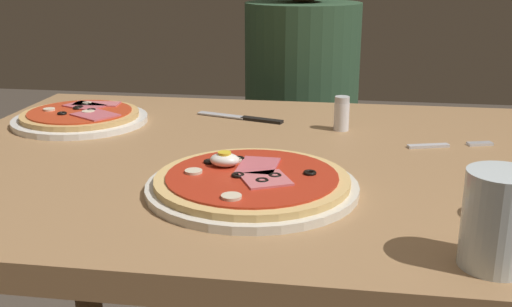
{
  "coord_description": "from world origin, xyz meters",
  "views": [
    {
      "loc": [
        0.15,
        -0.99,
        1.09
      ],
      "look_at": [
        0.01,
        -0.08,
        0.8
      ],
      "focal_mm": 43.18,
      "sensor_mm": 36.0,
      "label": 1
    }
  ],
  "objects_px": {
    "water_glass_far": "(498,226)",
    "salt_shaker": "(342,114)",
    "dining_table": "(257,222)",
    "pizza_foreground": "(252,183)",
    "fork": "(443,145)",
    "diner_person": "(300,149)",
    "pizza_across_left": "(81,117)",
    "knife": "(245,118)"
  },
  "relations": [
    {
      "from": "diner_person",
      "to": "salt_shaker",
      "type": "bearing_deg",
      "value": 102.62
    },
    {
      "from": "pizza_foreground",
      "to": "diner_person",
      "type": "relative_size",
      "value": 0.26
    },
    {
      "from": "fork",
      "to": "diner_person",
      "type": "distance_m",
      "value": 0.73
    },
    {
      "from": "water_glass_far",
      "to": "fork",
      "type": "relative_size",
      "value": 0.7
    },
    {
      "from": "dining_table",
      "to": "pizza_foreground",
      "type": "distance_m",
      "value": 0.22
    },
    {
      "from": "pizza_foreground",
      "to": "dining_table",
      "type": "bearing_deg",
      "value": 96.08
    },
    {
      "from": "dining_table",
      "to": "fork",
      "type": "bearing_deg",
      "value": 17.58
    },
    {
      "from": "water_glass_far",
      "to": "diner_person",
      "type": "height_order",
      "value": "diner_person"
    },
    {
      "from": "pizza_foreground",
      "to": "fork",
      "type": "bearing_deg",
      "value": 41.82
    },
    {
      "from": "pizza_across_left",
      "to": "pizza_foreground",
      "type": "bearing_deg",
      "value": -39.19
    },
    {
      "from": "pizza_across_left",
      "to": "salt_shaker",
      "type": "distance_m",
      "value": 0.53
    },
    {
      "from": "pizza_foreground",
      "to": "water_glass_far",
      "type": "distance_m",
      "value": 0.35
    },
    {
      "from": "pizza_across_left",
      "to": "diner_person",
      "type": "height_order",
      "value": "diner_person"
    },
    {
      "from": "knife",
      "to": "diner_person",
      "type": "distance_m",
      "value": 0.54
    },
    {
      "from": "fork",
      "to": "diner_person",
      "type": "height_order",
      "value": "diner_person"
    },
    {
      "from": "salt_shaker",
      "to": "diner_person",
      "type": "height_order",
      "value": "diner_person"
    },
    {
      "from": "pizza_foreground",
      "to": "knife",
      "type": "xyz_separation_m",
      "value": [
        -0.08,
        0.41,
        -0.01
      ]
    },
    {
      "from": "dining_table",
      "to": "fork",
      "type": "height_order",
      "value": "fork"
    },
    {
      "from": "pizza_across_left",
      "to": "salt_shaker",
      "type": "height_order",
      "value": "salt_shaker"
    },
    {
      "from": "dining_table",
      "to": "salt_shaker",
      "type": "xyz_separation_m",
      "value": [
        0.14,
        0.19,
        0.16
      ]
    },
    {
      "from": "water_glass_far",
      "to": "fork",
      "type": "distance_m",
      "value": 0.46
    },
    {
      "from": "dining_table",
      "to": "pizza_foreground",
      "type": "bearing_deg",
      "value": -83.92
    },
    {
      "from": "pizza_foreground",
      "to": "knife",
      "type": "distance_m",
      "value": 0.42
    },
    {
      "from": "pizza_foreground",
      "to": "knife",
      "type": "relative_size",
      "value": 1.59
    },
    {
      "from": "pizza_foreground",
      "to": "fork",
      "type": "distance_m",
      "value": 0.41
    },
    {
      "from": "dining_table",
      "to": "diner_person",
      "type": "distance_m",
      "value": 0.74
    },
    {
      "from": "pizza_foreground",
      "to": "salt_shaker",
      "type": "bearing_deg",
      "value": 71.42
    },
    {
      "from": "diner_person",
      "to": "pizza_across_left",
      "type": "bearing_deg",
      "value": 54.48
    },
    {
      "from": "dining_table",
      "to": "pizza_across_left",
      "type": "distance_m",
      "value": 0.44
    },
    {
      "from": "fork",
      "to": "diner_person",
      "type": "bearing_deg",
      "value": 115.87
    },
    {
      "from": "dining_table",
      "to": "water_glass_far",
      "type": "bearing_deg",
      "value": -48.48
    },
    {
      "from": "water_glass_far",
      "to": "knife",
      "type": "height_order",
      "value": "water_glass_far"
    },
    {
      "from": "pizza_foreground",
      "to": "diner_person",
      "type": "bearing_deg",
      "value": 90.15
    },
    {
      "from": "diner_person",
      "to": "fork",
      "type": "bearing_deg",
      "value": 115.87
    },
    {
      "from": "pizza_foreground",
      "to": "water_glass_far",
      "type": "bearing_deg",
      "value": -32.02
    },
    {
      "from": "fork",
      "to": "salt_shaker",
      "type": "bearing_deg",
      "value": 155.14
    },
    {
      "from": "water_glass_far",
      "to": "salt_shaker",
      "type": "xyz_separation_m",
      "value": [
        -0.18,
        0.54,
        -0.01
      ]
    },
    {
      "from": "dining_table",
      "to": "water_glass_far",
      "type": "relative_size",
      "value": 10.55
    },
    {
      "from": "dining_table",
      "to": "pizza_across_left",
      "type": "relative_size",
      "value": 4.21
    },
    {
      "from": "pizza_foreground",
      "to": "water_glass_far",
      "type": "height_order",
      "value": "water_glass_far"
    },
    {
      "from": "pizza_across_left",
      "to": "salt_shaker",
      "type": "bearing_deg",
      "value": 2.54
    },
    {
      "from": "dining_table",
      "to": "fork",
      "type": "distance_m",
      "value": 0.36
    }
  ]
}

